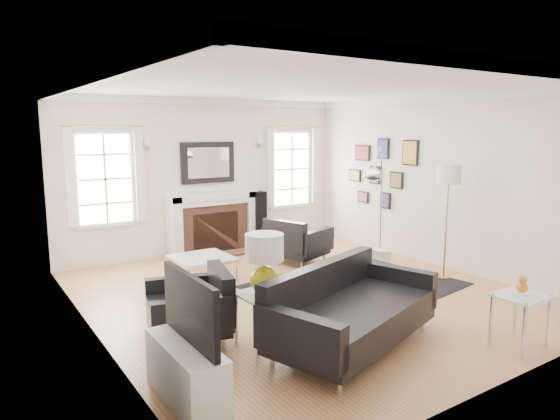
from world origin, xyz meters
TOP-DOWN VIEW (x-y plane):
  - floor at (0.00, 0.00)m, footprint 6.00×6.00m
  - back_wall at (0.00, 3.00)m, footprint 5.50×0.04m
  - front_wall at (0.00, -3.00)m, footprint 5.50×0.04m
  - left_wall at (-2.75, 0.00)m, footprint 0.04×6.00m
  - right_wall at (2.75, 0.00)m, footprint 0.04×6.00m
  - ceiling at (0.00, 0.00)m, footprint 5.50×6.00m
  - crown_molding at (0.00, 0.00)m, footprint 5.50×6.00m
  - fireplace at (0.00, 2.79)m, footprint 1.70×0.69m
  - mantel_mirror at (0.00, 2.95)m, footprint 1.05×0.07m
  - window_left at (-1.85, 2.95)m, footprint 1.24×0.15m
  - window_right at (1.85, 2.95)m, footprint 1.24×0.15m
  - gallery_wall at (2.72, 1.30)m, footprint 0.04×1.73m
  - tv_unit at (-2.44, -1.70)m, footprint 0.35×1.00m
  - area_rug at (0.84, -0.14)m, footprint 3.01×2.63m
  - sofa at (-0.61, -1.62)m, footprint 2.29×1.55m
  - armchair_left at (-1.90, -0.60)m, footprint 1.04×1.12m
  - armchair_right at (0.85, 1.38)m, footprint 1.09×1.16m
  - coffee_table at (-0.92, 1.30)m, footprint 0.83×0.83m
  - side_table_left at (-1.34, -1.15)m, footprint 0.52×0.52m
  - nesting_table at (0.83, -2.65)m, footprint 0.52×0.44m
  - gourd_lamp at (-1.34, -1.15)m, footprint 0.40×0.40m
  - orange_vase at (0.83, -2.65)m, footprint 0.11×0.11m
  - arc_floor_lamp at (1.60, 0.22)m, footprint 1.45×1.34m
  - stick_floor_lamp at (2.20, -0.62)m, footprint 0.35×0.35m
  - speaker_tower at (0.90, 2.65)m, footprint 0.24×0.24m

SIDE VIEW (x-z plane):
  - floor at x=0.00m, z-range 0.00..0.00m
  - area_rug at x=0.84m, z-range 0.00..0.01m
  - tv_unit at x=-2.44m, z-range -0.22..0.87m
  - coffee_table at x=-0.92m, z-range 0.15..0.53m
  - armchair_left at x=-1.90m, z-range 0.04..0.67m
  - armchair_right at x=0.85m, z-range 0.04..0.67m
  - sofa at x=-0.61m, z-range 0.03..0.72m
  - nesting_table at x=0.83m, z-range 0.17..0.74m
  - side_table_left at x=-1.34m, z-range 0.18..0.75m
  - fireplace at x=0.00m, z-range -0.01..1.10m
  - speaker_tower at x=0.90m, z-range 0.00..1.09m
  - orange_vase at x=0.83m, z-range 0.58..0.76m
  - gourd_lamp at x=-1.34m, z-range 0.62..1.25m
  - arc_floor_lamp at x=1.60m, z-range 0.08..2.13m
  - back_wall at x=0.00m, z-range 0.00..2.80m
  - front_wall at x=0.00m, z-range 0.00..2.80m
  - left_wall at x=-2.75m, z-range 0.00..2.80m
  - right_wall at x=2.75m, z-range 0.00..2.80m
  - window_left at x=-1.85m, z-range 0.65..2.27m
  - window_right at x=1.85m, z-range 0.65..2.27m
  - stick_floor_lamp at x=2.20m, z-range 0.64..2.38m
  - gallery_wall at x=2.72m, z-range 0.89..2.18m
  - mantel_mirror at x=0.00m, z-range 1.27..2.02m
  - crown_molding at x=0.00m, z-range 2.68..2.80m
  - ceiling at x=0.00m, z-range 2.79..2.81m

